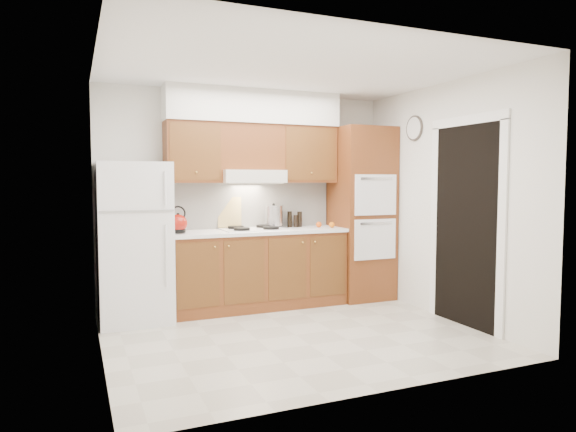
# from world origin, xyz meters

# --- Properties ---
(floor) EXTENTS (3.60, 3.60, 0.00)m
(floor) POSITION_xyz_m (0.00, 0.00, 0.00)
(floor) COLOR beige
(floor) RESTS_ON ground
(ceiling) EXTENTS (3.60, 3.60, 0.00)m
(ceiling) POSITION_xyz_m (0.00, 0.00, 2.60)
(ceiling) COLOR white
(ceiling) RESTS_ON wall_back
(wall_back) EXTENTS (3.60, 0.02, 2.60)m
(wall_back) POSITION_xyz_m (0.00, 1.50, 1.30)
(wall_back) COLOR silver
(wall_back) RESTS_ON floor
(wall_left) EXTENTS (0.02, 3.00, 2.60)m
(wall_left) POSITION_xyz_m (-1.80, 0.00, 1.30)
(wall_left) COLOR silver
(wall_left) RESTS_ON floor
(wall_right) EXTENTS (0.02, 3.00, 2.60)m
(wall_right) POSITION_xyz_m (1.80, 0.00, 1.30)
(wall_right) COLOR silver
(wall_right) RESTS_ON floor
(fridge) EXTENTS (0.75, 0.72, 1.72)m
(fridge) POSITION_xyz_m (-1.41, 1.14, 0.86)
(fridge) COLOR white
(fridge) RESTS_ON floor
(base_cabinets) EXTENTS (2.11, 0.60, 0.90)m
(base_cabinets) POSITION_xyz_m (0.02, 1.20, 0.45)
(base_cabinets) COLOR brown
(base_cabinets) RESTS_ON floor
(countertop) EXTENTS (2.13, 0.62, 0.04)m
(countertop) POSITION_xyz_m (0.03, 1.19, 0.92)
(countertop) COLOR white
(countertop) RESTS_ON base_cabinets
(backsplash) EXTENTS (2.11, 0.03, 0.56)m
(backsplash) POSITION_xyz_m (0.02, 1.49, 1.22)
(backsplash) COLOR white
(backsplash) RESTS_ON countertop
(oven_cabinet) EXTENTS (0.70, 0.65, 2.20)m
(oven_cabinet) POSITION_xyz_m (1.44, 1.18, 1.10)
(oven_cabinet) COLOR brown
(oven_cabinet) RESTS_ON floor
(upper_cab_left) EXTENTS (0.63, 0.33, 0.70)m
(upper_cab_left) POSITION_xyz_m (-0.71, 1.33, 1.85)
(upper_cab_left) COLOR brown
(upper_cab_left) RESTS_ON wall_back
(upper_cab_right) EXTENTS (0.73, 0.33, 0.70)m
(upper_cab_right) POSITION_xyz_m (0.72, 1.33, 1.85)
(upper_cab_right) COLOR brown
(upper_cab_right) RESTS_ON wall_back
(range_hood) EXTENTS (0.75, 0.45, 0.15)m
(range_hood) POSITION_xyz_m (-0.02, 1.27, 1.57)
(range_hood) COLOR silver
(range_hood) RESTS_ON wall_back
(upper_cab_over_hood) EXTENTS (0.75, 0.33, 0.55)m
(upper_cab_over_hood) POSITION_xyz_m (-0.02, 1.33, 1.92)
(upper_cab_over_hood) COLOR brown
(upper_cab_over_hood) RESTS_ON range_hood
(soffit) EXTENTS (2.13, 0.36, 0.40)m
(soffit) POSITION_xyz_m (0.03, 1.32, 2.40)
(soffit) COLOR silver
(soffit) RESTS_ON wall_back
(cooktop) EXTENTS (0.74, 0.50, 0.01)m
(cooktop) POSITION_xyz_m (-0.02, 1.21, 0.95)
(cooktop) COLOR white
(cooktop) RESTS_ON countertop
(doorway) EXTENTS (0.02, 0.90, 2.10)m
(doorway) POSITION_xyz_m (1.79, -0.35, 1.05)
(doorway) COLOR black
(doorway) RESTS_ON floor
(wall_clock) EXTENTS (0.02, 0.30, 0.30)m
(wall_clock) POSITION_xyz_m (1.79, 0.55, 2.15)
(wall_clock) COLOR #3F3833
(wall_clock) RESTS_ON wall_right
(kettle) EXTENTS (0.23, 0.23, 0.20)m
(kettle) POSITION_xyz_m (-0.93, 1.13, 1.05)
(kettle) COLOR maroon
(kettle) RESTS_ON countertop
(cutting_board) EXTENTS (0.30, 0.17, 0.37)m
(cutting_board) POSITION_xyz_m (-0.24, 1.45, 1.14)
(cutting_board) COLOR tan
(cutting_board) RESTS_ON countertop
(stock_pot) EXTENTS (0.24, 0.24, 0.24)m
(stock_pot) POSITION_xyz_m (0.29, 1.35, 1.09)
(stock_pot) COLOR #BBBABF
(stock_pot) RESTS_ON cooktop
(condiment_a) EXTENTS (0.07, 0.07, 0.20)m
(condiment_a) POSITION_xyz_m (0.51, 1.35, 1.04)
(condiment_a) COLOR black
(condiment_a) RESTS_ON countertop
(condiment_b) EXTENTS (0.06, 0.06, 0.19)m
(condiment_b) POSITION_xyz_m (0.64, 1.35, 1.04)
(condiment_b) COLOR black
(condiment_b) RESTS_ON countertop
(condiment_c) EXTENTS (0.06, 0.06, 0.15)m
(condiment_c) POSITION_xyz_m (0.58, 1.33, 1.02)
(condiment_c) COLOR black
(condiment_c) RESTS_ON countertop
(orange_near) EXTENTS (0.08, 0.08, 0.07)m
(orange_near) POSITION_xyz_m (0.96, 1.09, 0.98)
(orange_near) COLOR orange
(orange_near) RESTS_ON countertop
(orange_far) EXTENTS (0.09, 0.09, 0.07)m
(orange_far) POSITION_xyz_m (0.83, 1.19, 0.98)
(orange_far) COLOR #FF650D
(orange_far) RESTS_ON countertop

